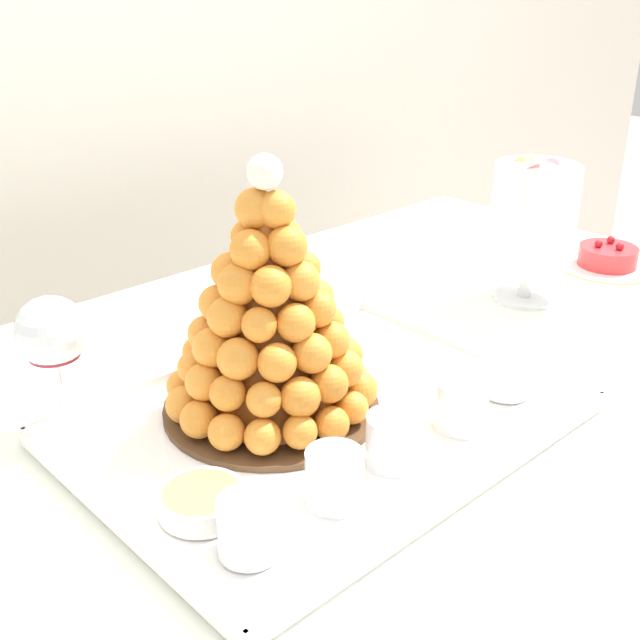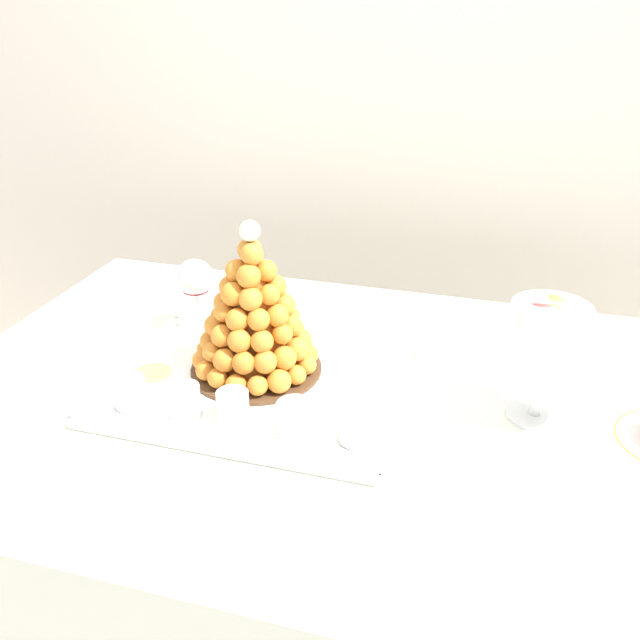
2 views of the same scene
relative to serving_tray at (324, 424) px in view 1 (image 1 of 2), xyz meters
The scene contains 12 objects.
buffet_table 0.17m from the serving_tray, 14.64° to the left, with size 1.50×0.99×0.73m.
serving_tray is the anchor object (origin of this frame).
croquembouche 0.14m from the serving_tray, 114.67° to the left, with size 0.25×0.25×0.30m.
dessert_cup_left 0.23m from the serving_tray, 150.26° to the right, with size 0.06×0.06×0.05m.
dessert_cup_mid_left 0.15m from the serving_tray, 129.39° to the right, with size 0.06×0.06×0.06m.
dessert_cup_centre 0.11m from the serving_tray, 92.49° to the right, with size 0.06×0.06×0.06m.
dessert_cup_mid_right 0.16m from the serving_tray, 46.15° to the right, with size 0.06×0.06×0.06m.
dessert_cup_right 0.23m from the serving_tray, 25.75° to the right, with size 0.06×0.06×0.05m.
creme_brulee_ramekin 0.20m from the serving_tray, 169.00° to the right, with size 0.08×0.08×0.02m.
macaron_goblet 0.51m from the serving_tray, ahead, with size 0.13×0.13×0.23m.
fruit_tart_plate 0.71m from the serving_tray, ahead, with size 0.19×0.19×0.05m.
wine_glass 0.32m from the serving_tray, 136.82° to the left, with size 0.08×0.08×0.16m.
Camera 1 is at (-0.66, -0.59, 1.22)m, focal length 44.38 mm.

